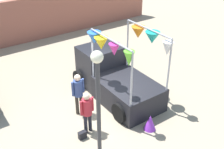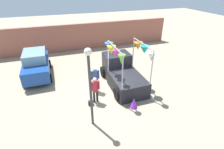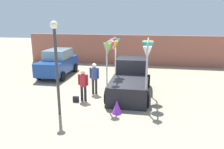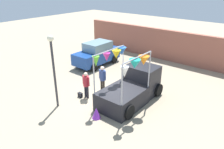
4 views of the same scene
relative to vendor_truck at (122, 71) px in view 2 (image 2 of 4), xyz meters
The scene contains 9 objects.
ground_plane 1.52m from the vendor_truck, 147.26° to the right, with size 60.00×60.00×0.00m, color gray.
vendor_truck is the anchor object (origin of this frame).
parked_car 6.21m from the vendor_truck, 151.88° to the left, with size 1.88×4.00×1.88m.
person_customer 2.69m from the vendor_truck, 145.28° to the right, with size 0.53×0.34×1.61m.
person_vendor 1.98m from the vendor_truck, 167.76° to the right, with size 0.53×0.34×1.72m.
handbag 3.18m from the vendor_truck, 145.92° to the right, with size 0.28×0.16×0.28m, color black.
street_lamp 4.57m from the vendor_truck, 131.01° to the right, with size 0.32×0.32×3.97m.
brick_boundary_wall 7.69m from the vendor_truck, 97.71° to the left, with size 18.00×0.36×2.60m, color #9E5947.
folded_kite_bundle_violet 2.80m from the vendor_truck, 96.93° to the right, with size 0.44×0.44×0.60m, color purple.
Camera 2 is at (-2.94, -9.01, 6.31)m, focal length 28.00 mm.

